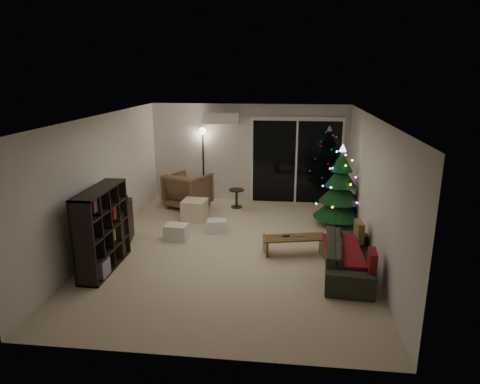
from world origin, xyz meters
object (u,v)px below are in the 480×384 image
Objects in this scene: coffee_table at (294,246)px; christmas_tree at (340,186)px; bookshelf at (92,229)px; sofa at (348,257)px; media_cabinet at (115,227)px; armchair at (188,190)px.

coffee_table is 0.62× the size of christmas_tree.
bookshelf is 5.12m from christmas_tree.
sofa is at bearing 8.40° from bookshelf.
bookshelf reaches higher than media_cabinet.
bookshelf is at bearing -148.87° from christmas_tree.
sofa is at bearing 162.11° from armchair.
armchair is 0.53× the size of christmas_tree.
coffee_table is (2.61, -2.63, -0.26)m from armchair.
bookshelf is at bearing -101.39° from media_cabinet.
armchair is 3.73m from christmas_tree.
media_cabinet is 2.76m from armchair.
media_cabinet reaches higher than coffee_table.
media_cabinet is at bearing 166.86° from coffee_table.
media_cabinet is 1.35× the size of armchair.
christmas_tree is (0.08, 2.35, 0.62)m from sofa.
christmas_tree reaches higher than sofa.
coffee_table is at bearing 19.69° from bookshelf.
sofa is 2.43m from christmas_tree.
sofa is (3.50, -3.26, -0.16)m from armchair.
media_cabinet is at bearing 86.92° from sofa.
christmas_tree is at bearing 10.11° from media_cabinet.
christmas_tree reaches higher than media_cabinet.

